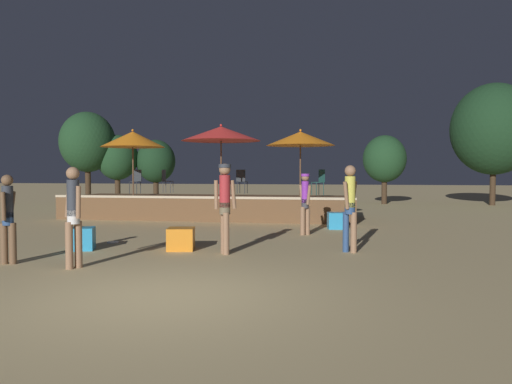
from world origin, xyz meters
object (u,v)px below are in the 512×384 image
Objects in this scene: patio_umbrella_2 at (300,139)px; cube_seat_1 at (82,239)px; person_2 at (225,202)px; bistro_chair_0 at (241,179)px; person_3 at (350,204)px; background_tree_3 at (117,158)px; person_0 at (73,213)px; background_tree_0 at (494,129)px; person_4 at (305,201)px; background_tree_2 at (385,159)px; patio_umbrella_1 at (133,139)px; bistro_chair_2 at (320,180)px; background_tree_1 at (156,161)px; bistro_chair_1 at (136,179)px; patio_umbrella_0 at (221,134)px; bistro_chair_3 at (166,179)px; background_tree_4 at (88,142)px; cube_seat_0 at (336,221)px; person_1 at (8,217)px; frisbee_disc at (113,242)px; cube_seat_2 at (181,239)px.

cube_seat_1 is at bearing -122.34° from patio_umbrella_2.
person_2 is 2.05× the size of bistro_chair_0.
bistro_chair_0 is (-3.99, 7.83, 0.40)m from person_3.
person_0 is at bearing -66.41° from background_tree_3.
background_tree_0 is at bearing 121.39° from person_2.
background_tree_2 is (2.98, 13.49, 1.44)m from person_4.
person_0 is 2.96m from person_2.
person_3 is 2.02× the size of bistro_chair_0.
person_3 is (7.39, -5.73, -1.80)m from patio_umbrella_1.
bistro_chair_2 is at bearing -31.06° from background_tree_3.
background_tree_0 is at bearing 6.24° from background_tree_1.
background_tree_3 is (-3.90, 6.45, 1.00)m from bistro_chair_1.
patio_umbrella_1 is 7.17m from person_4.
person_0 is 19.99m from background_tree_2.
person_2 is at bearing -74.91° from patio_umbrella_0.
bistro_chair_0 is at bearing 14.15° from bistro_chair_1.
patio_umbrella_2 is 0.50× the size of background_tree_0.
person_3 reaches higher than bistro_chair_3.
person_4 is 0.35× the size of background_tree_4.
cube_seat_0 is 0.33× the size of person_0.
background_tree_0 is (11.37, 10.32, 0.84)m from patio_umbrella_0.
bistro_chair_1 reaches higher than person_1.
bistro_chair_0 is at bearing 160.95° from person_2.
person_2 is at bearing -52.10° from background_tree_4.
cube_seat_0 is 0.16× the size of background_tree_3.
patio_umbrella_1 is 2.04m from bistro_chair_1.
person_3 is (4.73, 2.62, 0.04)m from person_0.
cube_seat_1 is at bearing -127.01° from background_tree_0.
patio_umbrella_1 reaches higher than patio_umbrella_2.
bistro_chair_3 is (-3.06, 0.15, 0.00)m from bistro_chair_0.
patio_umbrella_2 is 0.86× the size of background_tree_3.
patio_umbrella_0 is at bearing -127.06° from bistro_chair_3.
person_4 reaches higher than frisbee_disc.
cube_seat_2 is at bearing -55.44° from bistro_chair_2.
person_2 is (3.61, 1.79, 0.20)m from person_1.
person_0 is at bearing -17.15° from person_1.
patio_umbrella_1 is at bearing -65.89° from bistro_chair_1.
patio_umbrella_1 reaches higher than person_1.
cube_seat_2 is 3.95m from person_4.
frisbee_disc is (1.55, -7.61, -1.39)m from bistro_chair_3.
patio_umbrella_1 reaches higher than cube_seat_1.
background_tree_1 is (-5.27, 16.95, 1.25)m from person_0.
background_tree_1 reaches higher than cube_seat_1.
patio_umbrella_1 is 5.49× the size of cube_seat_0.
person_0 reaches higher than bistro_chair_3.
person_3 is 6.71× the size of frisbee_disc.
patio_umbrella_1 reaches higher than frisbee_disc.
person_0 is 0.37× the size of background_tree_4.
background_tree_3 reaches higher than patio_umbrella_0.
background_tree_2 is at bearing 46.97° from bistro_chair_1.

